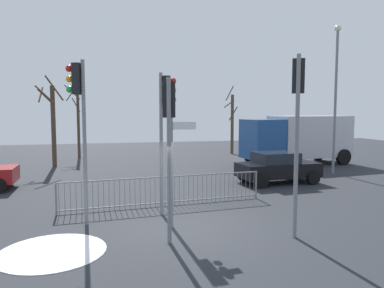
{
  "coord_description": "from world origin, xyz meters",
  "views": [
    {
      "loc": [
        -2.08,
        -9.92,
        3.36
      ],
      "look_at": [
        0.85,
        2.12,
        2.26
      ],
      "focal_mm": 33.86,
      "sensor_mm": 36.0,
      "label": 1
    }
  ],
  "objects_px": {
    "traffic_light_rear_right": "(169,123)",
    "traffic_light_foreground_right": "(298,105)",
    "car_black_near": "(277,167)",
    "delivery_truck": "(298,137)",
    "traffic_light_mid_right": "(165,111)",
    "bare_tree_right": "(78,118)",
    "traffic_light_foreground_left": "(79,105)",
    "direction_sign_post": "(173,164)",
    "bare_tree_left": "(232,123)",
    "bare_tree_centre": "(53,122)",
    "street_lamp": "(336,86)"
  },
  "relations": [
    {
      "from": "traffic_light_rear_right",
      "to": "traffic_light_foreground_right",
      "type": "height_order",
      "value": "traffic_light_foreground_right"
    },
    {
      "from": "car_black_near",
      "to": "delivery_truck",
      "type": "relative_size",
      "value": 0.54
    },
    {
      "from": "traffic_light_rear_right",
      "to": "traffic_light_foreground_right",
      "type": "bearing_deg",
      "value": 5.68
    },
    {
      "from": "traffic_light_mid_right",
      "to": "bare_tree_right",
      "type": "height_order",
      "value": "bare_tree_right"
    },
    {
      "from": "traffic_light_mid_right",
      "to": "car_black_near",
      "type": "distance_m",
      "value": 7.62
    },
    {
      "from": "traffic_light_foreground_left",
      "to": "direction_sign_post",
      "type": "distance_m",
      "value": 3.25
    },
    {
      "from": "direction_sign_post",
      "to": "bare_tree_left",
      "type": "distance_m",
      "value": 18.99
    },
    {
      "from": "bare_tree_left",
      "to": "bare_tree_centre",
      "type": "relative_size",
      "value": 0.99
    },
    {
      "from": "street_lamp",
      "to": "bare_tree_right",
      "type": "relative_size",
      "value": 1.33
    },
    {
      "from": "car_black_near",
      "to": "direction_sign_post",
      "type": "bearing_deg",
      "value": -142.87
    },
    {
      "from": "car_black_near",
      "to": "bare_tree_left",
      "type": "relative_size",
      "value": 0.72
    },
    {
      "from": "traffic_light_foreground_right",
      "to": "direction_sign_post",
      "type": "relative_size",
      "value": 1.46
    },
    {
      "from": "traffic_light_foreground_left",
      "to": "delivery_truck",
      "type": "distance_m",
      "value": 16.07
    },
    {
      "from": "delivery_truck",
      "to": "traffic_light_foreground_left",
      "type": "bearing_deg",
      "value": 30.34
    },
    {
      "from": "bare_tree_right",
      "to": "car_black_near",
      "type": "bearing_deg",
      "value": -51.38
    },
    {
      "from": "traffic_light_foreground_right",
      "to": "delivery_truck",
      "type": "xyz_separation_m",
      "value": [
        7.01,
        12.09,
        -1.81
      ]
    },
    {
      "from": "delivery_truck",
      "to": "bare_tree_right",
      "type": "bearing_deg",
      "value": -33.66
    },
    {
      "from": "bare_tree_centre",
      "to": "traffic_light_mid_right",
      "type": "bearing_deg",
      "value": -67.14
    },
    {
      "from": "traffic_light_foreground_left",
      "to": "bare_tree_left",
      "type": "relative_size",
      "value": 0.89
    },
    {
      "from": "traffic_light_foreground_left",
      "to": "street_lamp",
      "type": "distance_m",
      "value": 14.23
    },
    {
      "from": "traffic_light_foreground_right",
      "to": "traffic_light_mid_right",
      "type": "xyz_separation_m",
      "value": [
        -3.06,
        2.91,
        -0.17
      ]
    },
    {
      "from": "traffic_light_foreground_left",
      "to": "street_lamp",
      "type": "relative_size",
      "value": 0.61
    },
    {
      "from": "direction_sign_post",
      "to": "bare_tree_left",
      "type": "height_order",
      "value": "bare_tree_left"
    },
    {
      "from": "bare_tree_left",
      "to": "traffic_light_foreground_left",
      "type": "bearing_deg",
      "value": -123.2
    },
    {
      "from": "direction_sign_post",
      "to": "car_black_near",
      "type": "bearing_deg",
      "value": 36.07
    },
    {
      "from": "street_lamp",
      "to": "bare_tree_left",
      "type": "height_order",
      "value": "street_lamp"
    },
    {
      "from": "traffic_light_foreground_right",
      "to": "traffic_light_mid_right",
      "type": "height_order",
      "value": "traffic_light_foreground_right"
    },
    {
      "from": "car_black_near",
      "to": "delivery_truck",
      "type": "bearing_deg",
      "value": 48.05
    },
    {
      "from": "direction_sign_post",
      "to": "car_black_near",
      "type": "height_order",
      "value": "direction_sign_post"
    },
    {
      "from": "street_lamp",
      "to": "car_black_near",
      "type": "bearing_deg",
      "value": -158.13
    },
    {
      "from": "traffic_light_foreground_left",
      "to": "traffic_light_mid_right",
      "type": "height_order",
      "value": "traffic_light_foreground_left"
    },
    {
      "from": "traffic_light_rear_right",
      "to": "delivery_truck",
      "type": "height_order",
      "value": "traffic_light_rear_right"
    },
    {
      "from": "traffic_light_mid_right",
      "to": "street_lamp",
      "type": "bearing_deg",
      "value": 112.01
    },
    {
      "from": "traffic_light_foreground_right",
      "to": "delivery_truck",
      "type": "relative_size",
      "value": 0.67
    },
    {
      "from": "direction_sign_post",
      "to": "bare_tree_right",
      "type": "bearing_deg",
      "value": 96.84
    },
    {
      "from": "car_black_near",
      "to": "traffic_light_foreground_right",
      "type": "bearing_deg",
      "value": -117.6
    },
    {
      "from": "bare_tree_right",
      "to": "delivery_truck",
      "type": "bearing_deg",
      "value": -26.67
    },
    {
      "from": "car_black_near",
      "to": "bare_tree_centre",
      "type": "relative_size",
      "value": 0.71
    },
    {
      "from": "traffic_light_foreground_left",
      "to": "bare_tree_right",
      "type": "distance_m",
      "value": 16.7
    },
    {
      "from": "traffic_light_foreground_left",
      "to": "direction_sign_post",
      "type": "height_order",
      "value": "traffic_light_foreground_left"
    },
    {
      "from": "bare_tree_right",
      "to": "bare_tree_centre",
      "type": "bearing_deg",
      "value": -105.17
    },
    {
      "from": "direction_sign_post",
      "to": "delivery_truck",
      "type": "relative_size",
      "value": 0.45
    },
    {
      "from": "street_lamp",
      "to": "delivery_truck",
      "type": "bearing_deg",
      "value": 91.69
    },
    {
      "from": "traffic_light_mid_right",
      "to": "delivery_truck",
      "type": "height_order",
      "value": "traffic_light_mid_right"
    },
    {
      "from": "traffic_light_rear_right",
      "to": "delivery_truck",
      "type": "bearing_deg",
      "value": 60.61
    },
    {
      "from": "traffic_light_mid_right",
      "to": "delivery_truck",
      "type": "xyz_separation_m",
      "value": [
        10.07,
        9.19,
        -1.64
      ]
    },
    {
      "from": "traffic_light_rear_right",
      "to": "street_lamp",
      "type": "relative_size",
      "value": 0.53
    },
    {
      "from": "traffic_light_foreground_left",
      "to": "bare_tree_right",
      "type": "relative_size",
      "value": 0.81
    },
    {
      "from": "traffic_light_rear_right",
      "to": "street_lamp",
      "type": "height_order",
      "value": "street_lamp"
    },
    {
      "from": "delivery_truck",
      "to": "street_lamp",
      "type": "distance_m",
      "value": 4.71
    }
  ]
}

